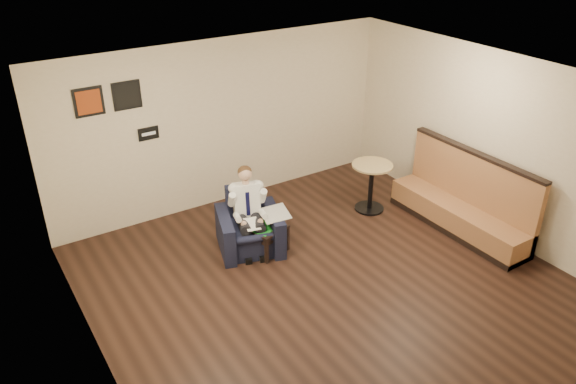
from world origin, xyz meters
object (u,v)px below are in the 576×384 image
green_folder (265,227)px  cafe_table (371,187)px  armchair (250,223)px  banquette (461,194)px  smartphone (260,221)px  side_table (266,238)px  seated_man (251,217)px  coffee_mug (267,217)px

green_folder → cafe_table: (2.15, 0.17, -0.01)m
armchair → banquette: bearing=-5.0°
armchair → smartphone: armchair is taller
armchair → cafe_table: 2.29m
armchair → green_folder: 0.26m
armchair → side_table: size_ratio=1.76×
green_folder → armchair: bearing=122.9°
smartphone → banquette: bearing=-30.3°
green_folder → smartphone: (0.02, 0.18, -0.00)m
seated_man → side_table: size_ratio=2.33×
banquette → coffee_mug: bearing=155.5°
seated_man → coffee_mug: size_ratio=13.51×
green_folder → banquette: 3.11m
seated_man → banquette: size_ratio=0.49×
smartphone → coffee_mug: bearing=-7.1°
seated_man → side_table: seated_man is taller
green_folder → banquette: bearing=-20.3°
armchair → banquette: (3.05, -1.29, 0.19)m
seated_man → green_folder: (0.17, -0.11, -0.17)m
side_table → coffee_mug: 0.33m
side_table → banquette: banquette is taller
seated_man → smartphone: bearing=39.0°
side_table → smartphone: bearing=89.5°
smartphone → cafe_table: cafe_table is taller
green_folder → coffee_mug: bearing=50.5°
smartphone → banquette: banquette is taller
green_folder → cafe_table: cafe_table is taller
armchair → green_folder: armchair is taller
coffee_mug → banquette: (2.76, -1.26, 0.16)m
green_folder → banquette: size_ratio=0.17×
smartphone → banquette: (2.89, -1.26, 0.20)m
green_folder → smartphone: size_ratio=3.21×
armchair → coffee_mug: 0.29m
side_table → banquette: bearing=-20.8°
side_table → cafe_table: (2.13, 0.14, 0.21)m
armchair → coffee_mug: (0.29, -0.03, 0.03)m
coffee_mug → smartphone: 0.13m
coffee_mug → side_table: bearing=-129.5°
banquette → cafe_table: banquette is taller
armchair → seated_man: 0.20m
seated_man → cafe_table: 2.33m
seated_man → banquette: 3.30m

